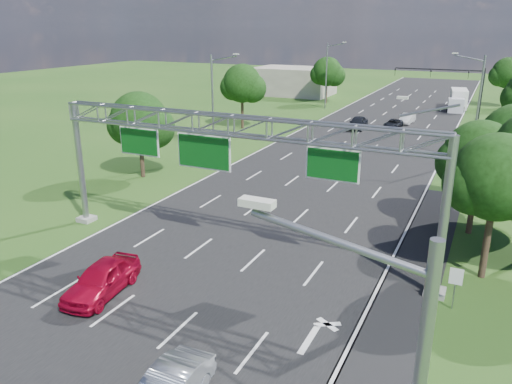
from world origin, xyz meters
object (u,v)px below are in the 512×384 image
Objects in this scene: sign_gantry at (233,136)px; traffic_signal at (456,81)px; box_truck at (458,100)px; red_coupe at (102,279)px; regulatory_sign at (456,280)px.

traffic_signal is (7.15, 53.00, -1.72)m from sign_gantry.
sign_gantry is at bearing -104.47° from box_truck.
red_coupe is at bearing -106.80° from box_truck.
sign_gantry reaches higher than traffic_signal.
sign_gantry is 2.84× the size of box_truck.
regulatory_sign is 54.37m from traffic_signal.
traffic_signal is 8.51m from box_truck.
sign_gantry is 13.25m from regulatory_sign.
sign_gantry is 1.92× the size of traffic_signal.
sign_gantry reaches higher than box_truck.
red_coupe is (-15.70, -5.97, -0.69)m from regulatory_sign.
sign_gantry is 4.90× the size of red_coupe.
traffic_signal is (-4.92, 54.02, 3.66)m from regulatory_sign.
box_truck is at bearing 94.47° from regulatory_sign.
regulatory_sign is 0.17× the size of traffic_signal.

